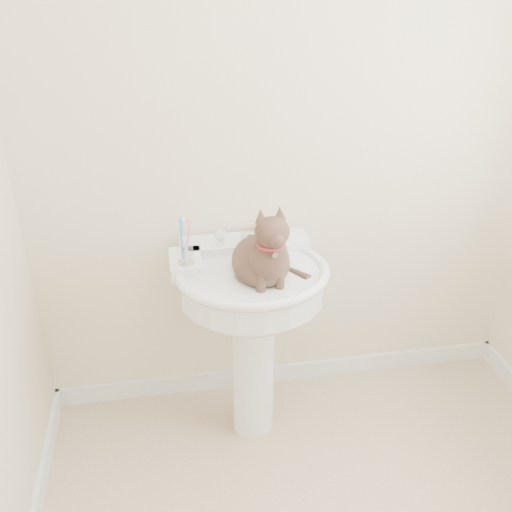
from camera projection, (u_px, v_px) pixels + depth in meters
name	position (u px, v px, depth m)	size (l,w,h in m)	color
wall_back	(291.00, 136.00, 2.29)	(2.20, 0.00, 2.50)	beige
baseboard_back	(284.00, 372.00, 2.85)	(2.20, 0.02, 0.09)	white
pedestal_sink	(252.00, 301.00, 2.28)	(0.62, 0.60, 0.85)	white
faucet	(246.00, 235.00, 2.31)	(0.28, 0.12, 0.14)	silver
soap_bar	(266.00, 230.00, 2.41)	(0.09, 0.06, 0.03)	yellow
toothbrush_cup	(185.00, 252.00, 2.16)	(0.07, 0.07, 0.19)	silver
cat	(263.00, 258.00, 2.11)	(0.24, 0.30, 0.44)	brown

